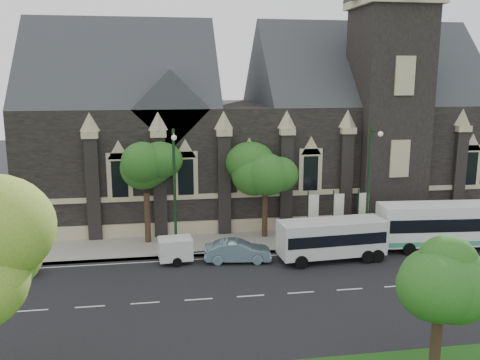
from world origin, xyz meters
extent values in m
plane|color=black|center=(0.00, 0.00, 0.00)|extent=(160.00, 160.00, 0.00)
cube|color=gray|center=(0.00, 9.50, 0.07)|extent=(80.00, 5.00, 0.15)
cube|color=black|center=(4.00, 19.50, 5.00)|extent=(40.00, 15.00, 10.00)
cube|color=#303338|center=(-8.00, 19.50, 10.00)|extent=(16.00, 15.00, 15.00)
cube|color=#303338|center=(14.00, 19.50, 10.00)|extent=(20.00, 15.00, 15.00)
cube|color=#303338|center=(-4.00, 15.00, 10.00)|extent=(6.00, 6.00, 6.00)
cube|color=black|center=(14.00, 13.50, 9.00)|extent=(5.50, 5.50, 18.00)
cube|color=tan|center=(14.00, 13.50, 18.20)|extent=(6.20, 6.20, 0.60)
cube|color=tan|center=(4.00, 11.96, 3.20)|extent=(40.00, 0.22, 0.40)
cube|color=tan|center=(4.00, 11.96, 0.60)|extent=(40.00, 0.25, 1.20)
cube|color=black|center=(2.00, 11.82, 4.80)|extent=(1.20, 0.12, 2.80)
cylinder|color=black|center=(6.00, -9.50, 1.54)|extent=(0.44, 0.44, 3.08)
sphere|color=#20571B|center=(6.00, -9.50, 4.48)|extent=(3.20, 3.20, 3.20)
sphere|color=#20571B|center=(6.60, -8.90, 5.08)|extent=(2.40, 2.40, 2.40)
cylinder|color=black|center=(3.00, 10.50, 1.98)|extent=(0.44, 0.44, 3.96)
sphere|color=#20571B|center=(3.00, 10.50, 5.64)|extent=(3.84, 3.84, 3.84)
sphere|color=#20571B|center=(3.72, 11.22, 6.36)|extent=(2.88, 2.88, 2.88)
cylinder|color=black|center=(-6.00, 10.50, 1.98)|extent=(0.44, 0.44, 3.96)
sphere|color=#20571B|center=(-6.00, 10.50, 5.57)|extent=(3.68, 3.68, 3.68)
sphere|color=#20571B|center=(-5.31, 11.19, 6.26)|extent=(2.76, 2.76, 2.76)
cylinder|color=black|center=(10.00, 7.30, 4.50)|extent=(0.20, 0.20, 9.00)
cylinder|color=black|center=(10.00, 6.50, 8.70)|extent=(0.10, 1.60, 0.10)
sphere|color=silver|center=(10.00, 5.70, 8.60)|extent=(0.36, 0.36, 0.36)
cylinder|color=black|center=(-4.00, 7.30, 4.50)|extent=(0.20, 0.20, 9.00)
cylinder|color=black|center=(-4.00, 6.50, 8.70)|extent=(0.10, 1.60, 0.10)
sphere|color=silver|center=(-4.00, 5.70, 8.60)|extent=(0.36, 0.36, 0.36)
cylinder|color=black|center=(6.00, 9.00, 2.00)|extent=(0.10, 0.10, 4.00)
cube|color=white|center=(6.45, 9.00, 2.60)|extent=(0.80, 0.04, 2.20)
cylinder|color=black|center=(8.00, 9.00, 2.00)|extent=(0.10, 0.10, 4.00)
cube|color=white|center=(8.45, 9.00, 2.60)|extent=(0.80, 0.04, 2.20)
cylinder|color=black|center=(10.00, 9.00, 2.00)|extent=(0.10, 0.10, 4.00)
cube|color=white|center=(10.45, 9.00, 2.60)|extent=(0.80, 0.04, 2.20)
cube|color=white|center=(16.45, 5.93, 1.91)|extent=(11.70, 3.31, 2.92)
cube|color=black|center=(16.45, 5.93, 2.09)|extent=(11.24, 3.31, 0.94)
cube|color=#389C6A|center=(16.45, 5.93, 0.75)|extent=(11.24, 3.30, 0.35)
cylinder|color=black|center=(12.32, 5.05, 0.45)|extent=(0.92, 0.35, 0.90)
cylinder|color=black|center=(12.51, 7.44, 0.45)|extent=(0.92, 0.35, 0.90)
cube|color=silver|center=(6.53, 4.98, 1.63)|extent=(7.42, 2.75, 2.36)
cube|color=black|center=(6.53, 4.98, 1.74)|extent=(7.13, 2.77, 0.79)
cylinder|color=black|center=(4.06, 3.68, 0.45)|extent=(0.92, 0.34, 0.90)
cylinder|color=black|center=(3.91, 5.97, 0.45)|extent=(0.92, 0.34, 0.90)
cylinder|color=black|center=(8.78, 3.98, 0.45)|extent=(0.92, 0.34, 0.90)
cylinder|color=black|center=(8.64, 6.27, 0.45)|extent=(0.92, 0.34, 0.90)
cylinder|color=black|center=(9.51, 4.03, 0.45)|extent=(0.92, 0.34, 0.90)
cylinder|color=black|center=(9.37, 6.31, 0.45)|extent=(0.92, 0.34, 0.90)
cube|color=silver|center=(-4.09, 6.16, 1.00)|extent=(2.37, 1.87, 1.44)
cylinder|color=black|center=(-4.01, 5.33, 0.31)|extent=(0.64, 0.28, 0.62)
cylinder|color=black|center=(-4.17, 6.98, 0.31)|extent=(0.64, 0.28, 0.62)
cylinder|color=black|center=(-2.65, 6.29, 0.61)|extent=(1.33, 0.21, 0.08)
imported|color=#7699AA|center=(0.12, 5.68, 0.75)|extent=(4.68, 2.07, 1.49)
imported|color=maroon|center=(-15.15, 5.51, 0.75)|extent=(4.51, 2.02, 1.51)
camera|label=1|loc=(-4.91, -27.18, 12.46)|focal=38.29mm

